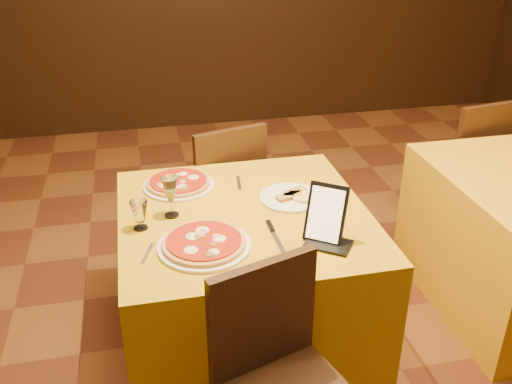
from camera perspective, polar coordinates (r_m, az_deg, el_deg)
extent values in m
cube|color=#5E2D19|center=(2.81, 7.09, -18.47)|extent=(6.00, 7.00, 0.01)
cube|color=#BA8F0B|center=(2.74, -1.12, -8.96)|extent=(1.10, 1.10, 0.75)
cylinder|color=white|center=(2.30, -5.21, -5.37)|extent=(0.38, 0.38, 0.01)
cylinder|color=#AD4C23|center=(2.29, -5.23, -5.03)|extent=(0.34, 0.34, 0.02)
cylinder|color=white|center=(2.79, -7.75, 0.67)|extent=(0.34, 0.34, 0.01)
cylinder|color=#AD4C23|center=(2.78, -7.77, 0.96)|extent=(0.31, 0.31, 0.02)
cylinder|color=white|center=(2.65, 3.47, -0.58)|extent=(0.29, 0.29, 0.01)
cylinder|color=olive|center=(2.64, 3.48, -0.26)|extent=(0.18, 0.18, 0.02)
cube|color=black|center=(2.31, 7.01, -2.15)|extent=(0.19, 0.17, 0.23)
cube|color=silver|center=(2.36, 1.96, -4.55)|extent=(0.03, 0.25, 0.01)
cube|color=#B9BAC1|center=(2.29, -10.79, -6.06)|extent=(0.06, 0.14, 0.01)
cube|color=silver|center=(2.79, -1.72, 0.90)|extent=(0.03, 0.15, 0.01)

